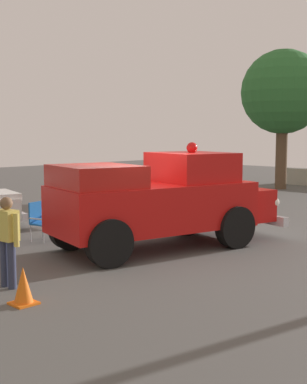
% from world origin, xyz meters
% --- Properties ---
extents(ground_plane, '(60.00, 60.00, 0.00)m').
position_xyz_m(ground_plane, '(0.00, 0.00, 0.00)').
color(ground_plane, '#514F4C').
extents(vintage_fire_truck, '(3.53, 6.29, 2.59)m').
position_xyz_m(vintage_fire_truck, '(-0.18, -0.69, 1.20)').
color(vintage_fire_truck, black).
rests_on(vintage_fire_truck, ground).
extents(lawn_chair_near_truck, '(0.53, 0.55, 1.02)m').
position_xyz_m(lawn_chair_near_truck, '(4.04, -1.31, 0.59)').
color(lawn_chair_near_truck, '#B7BABF').
rests_on(lawn_chair_near_truck, ground).
extents(lawn_chair_by_car, '(0.60, 0.60, 1.02)m').
position_xyz_m(lawn_chair_by_car, '(2.71, 0.92, 0.59)').
color(lawn_chair_by_car, '#B7BABF').
rests_on(lawn_chair_by_car, ground).
extents(spectator_seated, '(0.56, 0.42, 1.29)m').
position_xyz_m(spectator_seated, '(3.91, -1.30, 0.70)').
color(spectator_seated, '#383842').
rests_on(spectator_seated, ground).
extents(spectator_standing, '(0.65, 0.30, 1.68)m').
position_xyz_m(spectator_standing, '(-0.49, 3.72, 0.96)').
color(spectator_standing, '#2D334C').
rests_on(spectator_standing, ground).
extents(oak_tree_right, '(4.17, 4.17, 6.93)m').
position_xyz_m(oak_tree_right, '(4.91, -14.88, 4.80)').
color(oak_tree_right, brown).
rests_on(oak_tree_right, ground).
extents(traffic_cone, '(0.40, 0.40, 0.64)m').
position_xyz_m(traffic_cone, '(-1.52, 4.05, 0.31)').
color(traffic_cone, orange).
rests_on(traffic_cone, ground).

